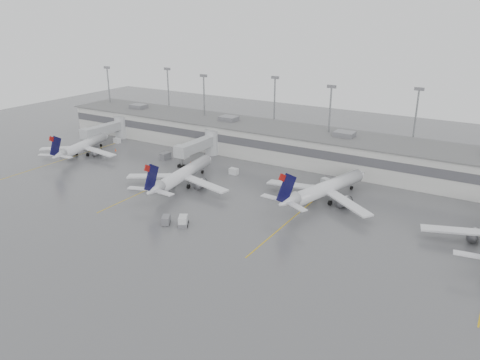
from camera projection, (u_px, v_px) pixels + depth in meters
The scene contains 18 objects.
ground at pixel (149, 242), 82.79m from camera, with size 260.00×260.00×0.00m, color #515254.
terminal at pixel (290, 143), 127.98m from camera, with size 152.00×17.00×9.45m.
light_masts at pixel (300, 111), 129.91m from camera, with size 142.40×8.00×20.60m.
jet_bridge_left at pixel (111, 129), 145.13m from camera, with size 4.00×17.20×7.00m.
jet_bridge_right at pixel (203, 144), 128.16m from camera, with size 4.00×17.20×7.00m.
stand_markings at pixel (223, 198), 102.09m from camera, with size 105.25×40.00×0.01m.
jet_far_left at pixel (82, 146), 130.98m from camera, with size 23.18×26.31×8.67m.
jet_mid_left at pixel (182, 175), 107.54m from camera, with size 25.91×29.21×9.47m.
jet_mid_right at pixel (324, 188), 99.07m from camera, with size 25.86×29.39×9.75m.
baggage_tug at pixel (183, 222), 88.89m from camera, with size 3.02×3.45×1.90m.
baggage_cart at pixel (166, 220), 89.45m from camera, with size 2.48×2.87×1.60m.
gse_uld_a at pixel (117, 140), 143.79m from camera, with size 2.13×1.42×1.51m, color silver.
gse_uld_b at pixel (234, 171), 116.55m from camera, with size 2.14×1.42×1.51m, color silver.
gse_uld_c at pixel (326, 182), 109.54m from camera, with size 2.14×1.43×1.52m, color silver.
gse_loader at pixel (165, 156), 128.15m from camera, with size 1.81×2.90×1.81m, color slate.
cone_a at pixel (116, 150), 135.70m from camera, with size 0.42×0.42×0.66m, color #FF3D05.
cone_b at pixel (191, 163), 124.35m from camera, with size 0.45×0.45×0.71m, color #FF3D05.
cone_c at pixel (306, 189), 105.94m from camera, with size 0.44×0.44×0.69m, color #FF3D05.
Camera 1 is at (52.00, -55.00, 38.82)m, focal length 35.00 mm.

